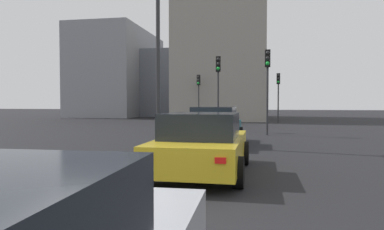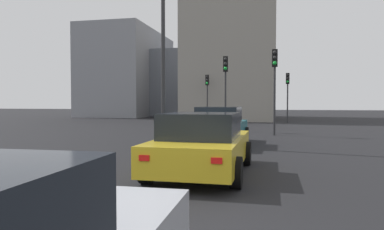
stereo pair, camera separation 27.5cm
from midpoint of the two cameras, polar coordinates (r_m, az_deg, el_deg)
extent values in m
cube|color=#19606B|center=(14.35, 5.11, -2.44)|extent=(4.39, 1.93, 0.66)
cube|color=#1E232B|center=(14.10, 4.99, 0.07)|extent=(2.00, 1.65, 0.62)
cylinder|color=black|center=(15.60, 9.17, -3.09)|extent=(0.65, 0.24, 0.64)
cylinder|color=black|center=(15.85, 2.61, -2.99)|extent=(0.65, 0.24, 0.64)
cylinder|color=black|center=(12.93, 8.18, -4.15)|extent=(0.65, 0.24, 0.64)
cylinder|color=black|center=(13.23, 0.31, -3.98)|extent=(0.65, 0.24, 0.64)
cube|color=red|center=(12.09, 6.59, -2.72)|extent=(0.04, 0.20, 0.11)
cube|color=red|center=(12.32, 0.54, -2.62)|extent=(0.04, 0.20, 0.11)
cube|color=gold|center=(8.55, 2.72, -5.62)|extent=(4.36, 1.93, 0.62)
cube|color=#1E232B|center=(8.27, 2.45, -1.69)|extent=(1.97, 1.68, 0.58)
cylinder|color=black|center=(9.79, 9.60, -6.14)|extent=(0.64, 0.23, 0.64)
cylinder|color=black|center=(10.08, -1.20, -5.88)|extent=(0.64, 0.23, 0.64)
cylinder|color=black|center=(7.15, 8.28, -9.19)|extent=(0.64, 0.23, 0.64)
cylinder|color=black|center=(7.54, -6.30, -8.59)|extent=(0.64, 0.23, 0.64)
cube|color=red|center=(6.29, 5.25, -7.37)|extent=(0.03, 0.20, 0.11)
cube|color=red|center=(6.61, -6.56, -6.91)|extent=(0.03, 0.20, 0.11)
cylinder|color=#2D2D30|center=(30.31, 15.41, 1.79)|extent=(0.11, 0.11, 3.23)
cube|color=black|center=(30.32, 15.44, 5.70)|extent=(0.23, 0.30, 0.90)
sphere|color=black|center=(30.23, 15.43, 6.23)|extent=(0.20, 0.20, 0.20)
sphere|color=black|center=(30.21, 15.43, 5.71)|extent=(0.20, 0.20, 0.20)
sphere|color=green|center=(30.19, 15.42, 5.20)|extent=(0.20, 0.20, 0.20)
cylinder|color=#2D2D30|center=(18.87, 13.58, 2.18)|extent=(0.11, 0.11, 3.55)
cube|color=black|center=(18.94, 13.64, 8.92)|extent=(0.21, 0.29, 0.90)
sphere|color=black|center=(18.87, 13.64, 9.78)|extent=(0.20, 0.20, 0.20)
sphere|color=black|center=(18.84, 13.63, 8.96)|extent=(0.20, 0.20, 0.20)
sphere|color=green|center=(18.80, 13.62, 8.15)|extent=(0.20, 0.20, 0.20)
cylinder|color=#2D2D30|center=(21.01, 5.79, 2.17)|extent=(0.11, 0.11, 3.52)
cube|color=black|center=(21.07, 5.81, 8.20)|extent=(0.23, 0.30, 0.90)
sphere|color=black|center=(20.99, 5.81, 8.96)|extent=(0.20, 0.20, 0.20)
sphere|color=black|center=(20.96, 5.81, 8.23)|extent=(0.20, 0.20, 0.20)
sphere|color=green|center=(20.93, 5.80, 7.49)|extent=(0.20, 0.20, 0.20)
cylinder|color=#2D2D30|center=(30.45, 2.74, 1.82)|extent=(0.11, 0.11, 3.18)
cube|color=black|center=(30.45, 2.73, 5.66)|extent=(0.21, 0.28, 0.90)
sphere|color=black|center=(30.36, 2.69, 6.18)|extent=(0.20, 0.20, 0.20)
sphere|color=black|center=(30.34, 2.69, 5.68)|extent=(0.20, 0.20, 0.20)
sphere|color=green|center=(30.33, 2.69, 5.17)|extent=(0.20, 0.20, 0.20)
cylinder|color=#2D2D30|center=(14.54, -4.13, 11.63)|extent=(0.16, 0.16, 8.27)
cube|color=gray|center=(38.53, 6.95, 9.40)|extent=(14.55, 8.56, 13.30)
cube|color=slate|center=(45.61, -2.42, 4.95)|extent=(8.55, 9.07, 8.04)
cube|color=gray|center=(46.66, -9.93, 6.48)|extent=(14.92, 7.71, 10.69)
camera|label=1|loc=(0.14, -89.04, 0.03)|focal=33.04mm
camera|label=2|loc=(0.14, 90.96, -0.03)|focal=33.04mm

